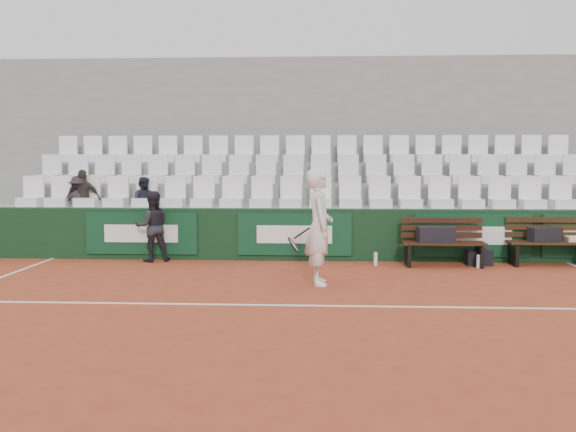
% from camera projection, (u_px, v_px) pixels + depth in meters
% --- Properties ---
extents(ground, '(80.00, 80.00, 0.00)m').
position_uv_depth(ground, '(297.00, 306.00, 8.61)').
color(ground, '#A14024').
rests_on(ground, ground).
extents(court_baseline, '(18.00, 0.06, 0.01)m').
position_uv_depth(court_baseline, '(297.00, 305.00, 8.61)').
color(court_baseline, white).
rests_on(court_baseline, ground).
extents(back_barrier, '(18.00, 0.34, 1.00)m').
position_uv_depth(back_barrier, '(308.00, 234.00, 12.53)').
color(back_barrier, '#103219').
rests_on(back_barrier, ground).
extents(grandstand_tier_front, '(18.00, 0.95, 1.00)m').
position_uv_depth(grandstand_tier_front, '(306.00, 231.00, 13.17)').
color(grandstand_tier_front, gray).
rests_on(grandstand_tier_front, ground).
extents(grandstand_tier_mid, '(18.00, 0.95, 1.45)m').
position_uv_depth(grandstand_tier_mid, '(307.00, 216.00, 14.09)').
color(grandstand_tier_mid, gray).
rests_on(grandstand_tier_mid, ground).
extents(grandstand_tier_back, '(18.00, 0.95, 1.90)m').
position_uv_depth(grandstand_tier_back, '(308.00, 203.00, 15.02)').
color(grandstand_tier_back, gray).
rests_on(grandstand_tier_back, ground).
extents(grandstand_rear_wall, '(18.00, 0.30, 4.40)m').
position_uv_depth(grandstand_rear_wall, '(309.00, 150.00, 15.53)').
color(grandstand_rear_wall, gray).
rests_on(grandstand_rear_wall, ground).
extents(seat_row_front, '(11.90, 0.44, 0.63)m').
position_uv_depth(seat_row_front, '(306.00, 192.00, 12.92)').
color(seat_row_front, white).
rests_on(seat_row_front, grandstand_tier_front).
extents(seat_row_mid, '(11.90, 0.44, 0.63)m').
position_uv_depth(seat_row_mid, '(307.00, 169.00, 13.83)').
color(seat_row_mid, silver).
rests_on(seat_row_mid, grandstand_tier_mid).
extents(seat_row_back, '(11.90, 0.44, 0.63)m').
position_uv_depth(seat_row_back, '(308.00, 149.00, 14.73)').
color(seat_row_back, white).
rests_on(seat_row_back, grandstand_tier_back).
extents(bench_left, '(1.50, 0.56, 0.45)m').
position_uv_depth(bench_left, '(443.00, 254.00, 11.78)').
color(bench_left, '#32180F').
rests_on(bench_left, ground).
extents(bench_right, '(1.50, 0.56, 0.45)m').
position_uv_depth(bench_right, '(549.00, 254.00, 11.86)').
color(bench_right, '#351F0F').
rests_on(bench_right, ground).
extents(sports_bag_left, '(0.68, 0.33, 0.28)m').
position_uv_depth(sports_bag_left, '(436.00, 234.00, 11.75)').
color(sports_bag_left, black).
rests_on(sports_bag_left, bench_left).
extents(sports_bag_right, '(0.60, 0.38, 0.26)m').
position_uv_depth(sports_bag_right, '(545.00, 235.00, 11.83)').
color(sports_bag_right, black).
rests_on(sports_bag_right, bench_right).
extents(towel, '(0.36, 0.27, 0.10)m').
position_uv_depth(towel, '(576.00, 239.00, 11.86)').
color(towel, beige).
rests_on(towel, bench_right).
extents(sports_bag_ground, '(0.49, 0.32, 0.29)m').
position_uv_depth(sports_bag_ground, '(478.00, 257.00, 11.93)').
color(sports_bag_ground, black).
rests_on(sports_bag_ground, ground).
extents(water_bottle_near, '(0.07, 0.07, 0.25)m').
position_uv_depth(water_bottle_near, '(376.00, 259.00, 11.88)').
color(water_bottle_near, silver).
rests_on(water_bottle_near, ground).
extents(water_bottle_far, '(0.07, 0.07, 0.25)m').
position_uv_depth(water_bottle_far, '(478.00, 261.00, 11.60)').
color(water_bottle_far, silver).
rests_on(water_bottle_far, ground).
extents(tennis_player, '(0.75, 0.71, 1.82)m').
position_uv_depth(tennis_player, '(319.00, 227.00, 10.02)').
color(tennis_player, silver).
rests_on(tennis_player, ground).
extents(ball_kid, '(0.81, 0.73, 1.36)m').
position_uv_depth(ball_kid, '(152.00, 226.00, 12.32)').
color(ball_kid, black).
rests_on(ball_kid, ground).
extents(spectator_a, '(0.74, 0.49, 1.07)m').
position_uv_depth(spectator_a, '(78.00, 180.00, 13.21)').
color(spectator_a, black).
rests_on(spectator_a, grandstand_tier_front).
extents(spectator_b, '(0.74, 0.37, 1.21)m').
position_uv_depth(spectator_b, '(83.00, 177.00, 13.19)').
color(spectator_b, '#322D28').
rests_on(spectator_b, grandstand_tier_front).
extents(spectator_c, '(0.57, 0.47, 1.06)m').
position_uv_depth(spectator_c, '(143.00, 181.00, 13.13)').
color(spectator_c, black).
rests_on(spectator_c, grandstand_tier_front).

